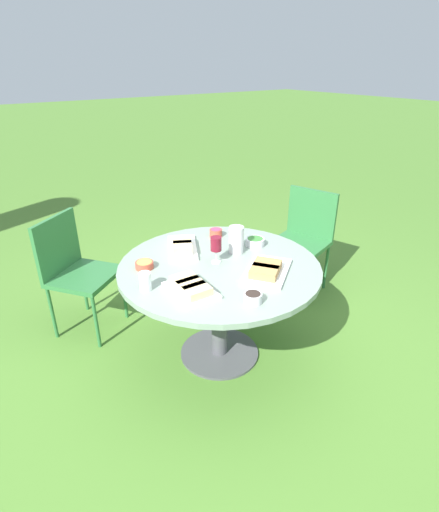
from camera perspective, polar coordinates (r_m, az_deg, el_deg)
ground_plane at (r=2.92m, az=0.00°, el=-13.69°), size 40.00×40.00×0.00m
dining_table at (r=2.58m, az=0.00°, el=-3.37°), size 1.28×1.28×0.71m
chair_near_left at (r=3.54m, az=11.99°, el=3.19°), size 0.54×0.53×0.89m
chair_near_right at (r=3.10m, az=-20.07°, el=-1.31°), size 0.60×0.60×0.89m
water_pitcher at (r=2.65m, az=2.40°, el=2.34°), size 0.11×0.10×0.18m
wine_glass at (r=2.50m, az=-0.55°, el=1.60°), size 0.07×0.07×0.17m
platter_bread_main at (r=2.42m, az=6.68°, el=-1.98°), size 0.42×0.45×0.07m
platter_charcuterie at (r=2.22m, az=-4.12°, el=-4.51°), size 0.32×0.23×0.07m
platter_sandwich_side at (r=2.71m, az=-5.34°, el=1.38°), size 0.43×0.35×0.08m
bowl_fries at (r=2.52m, az=-10.68°, el=-1.21°), size 0.11×0.11×0.04m
bowl_salad at (r=2.78m, az=5.10°, el=2.07°), size 0.13×0.13×0.05m
bowl_olives at (r=2.14m, az=4.79°, el=-5.93°), size 0.10×0.10×0.06m
bowl_dip_red at (r=2.92m, az=-0.52°, el=3.40°), size 0.09×0.09×0.06m
cup_water_near at (r=2.27m, az=-10.57°, el=-3.58°), size 0.07×0.07×0.11m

